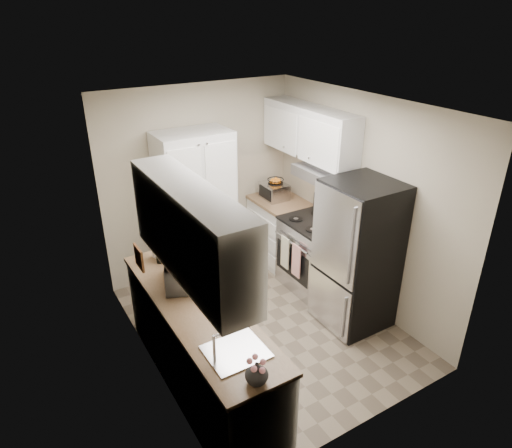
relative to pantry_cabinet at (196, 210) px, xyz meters
name	(u,v)px	position (x,y,z in m)	size (l,w,h in m)	color
ground	(265,325)	(0.20, -1.32, -1.00)	(3.20, 3.20, 0.00)	#7A6B56
room_shell	(265,195)	(0.18, -1.32, 0.63)	(2.64, 3.24, 2.52)	#B5AC92
pantry_cabinet	(196,210)	(0.00, 0.00, 0.00)	(0.90, 0.55, 2.00)	silver
base_cabinet_left	(200,347)	(-0.79, -1.75, -0.56)	(0.60, 2.30, 0.88)	silver
countertop_left	(197,307)	(-0.79, -1.75, -0.10)	(0.63, 2.33, 0.04)	#846647
base_cabinet_right	(280,232)	(1.19, -0.12, -0.56)	(0.60, 0.80, 0.88)	silver
countertop_right	(280,202)	(1.19, -0.12, -0.10)	(0.63, 0.83, 0.04)	#846647
electric_range	(314,253)	(1.17, -0.93, -0.52)	(0.71, 0.78, 1.13)	#B7B7BC
refrigerator	(358,255)	(1.14, -1.73, -0.15)	(0.70, 0.72, 1.70)	#B7B7BC
microwave	(185,270)	(-0.73, -1.36, 0.06)	(0.51, 0.34, 0.28)	#B0B0B4
wine_bottle	(159,250)	(-0.81, -0.87, 0.06)	(0.07, 0.07, 0.29)	black
flower_vase	(257,373)	(-0.81, -2.81, 0.01)	(0.17, 0.17, 0.17)	white
cutting_board	(161,247)	(-0.77, -0.83, 0.07)	(0.02, 0.24, 0.31)	#348634
toaster_oven	(274,191)	(1.15, -0.02, 0.03)	(0.30, 0.38, 0.22)	#A7A7AB
fruit_basket	(276,180)	(1.17, -0.02, 0.18)	(0.22, 0.22, 0.09)	orange
kitchen_mat	(238,302)	(0.15, -0.76, -0.99)	(0.49, 0.78, 0.01)	#CDB984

